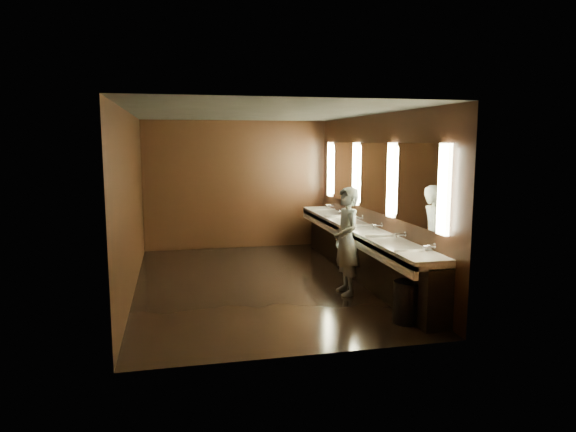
% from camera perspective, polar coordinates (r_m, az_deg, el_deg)
% --- Properties ---
extents(floor, '(6.00, 6.00, 0.00)m').
position_cam_1_polar(floor, '(8.66, -3.24, -7.46)').
color(floor, black).
rests_on(floor, ground).
extents(ceiling, '(4.00, 6.00, 0.02)m').
position_cam_1_polar(ceiling, '(8.35, -3.40, 11.38)').
color(ceiling, '#2D2D2B').
rests_on(ceiling, wall_back).
extents(wall_back, '(4.00, 0.02, 2.80)m').
position_cam_1_polar(wall_back, '(11.34, -5.77, 3.45)').
color(wall_back, black).
rests_on(wall_back, floor).
extents(wall_front, '(4.00, 0.02, 2.80)m').
position_cam_1_polar(wall_front, '(5.48, 1.77, -1.68)').
color(wall_front, black).
rests_on(wall_front, floor).
extents(wall_left, '(0.02, 6.00, 2.80)m').
position_cam_1_polar(wall_left, '(8.31, -17.07, 1.37)').
color(wall_left, black).
rests_on(wall_left, floor).
extents(wall_right, '(0.02, 6.00, 2.80)m').
position_cam_1_polar(wall_right, '(8.93, 9.47, 2.08)').
color(wall_right, black).
rests_on(wall_right, floor).
extents(sink_counter, '(0.55, 5.40, 1.01)m').
position_cam_1_polar(sink_counter, '(8.99, 8.10, -3.68)').
color(sink_counter, black).
rests_on(sink_counter, floor).
extents(mirror_band, '(0.06, 5.03, 1.15)m').
position_cam_1_polar(mirror_band, '(8.89, 9.40, 4.32)').
color(mirror_band, '#FFF8BC').
rests_on(mirror_band, wall_right).
extents(person, '(0.41, 0.61, 1.66)m').
position_cam_1_polar(person, '(7.94, 6.50, -2.78)').
color(person, '#86A0C8').
rests_on(person, floor).
extents(trash_bin, '(0.46, 0.46, 0.55)m').
position_cam_1_polar(trash_bin, '(6.94, 13.08, -9.30)').
color(trash_bin, black).
rests_on(trash_bin, floor).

